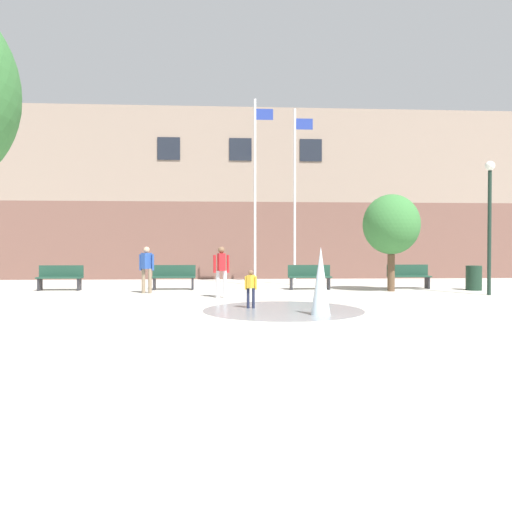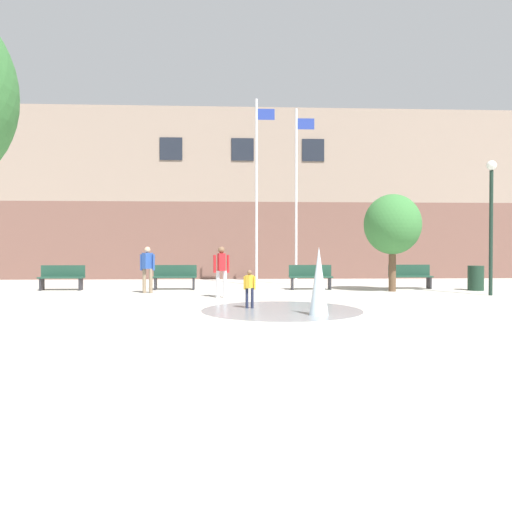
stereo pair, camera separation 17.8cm
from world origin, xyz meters
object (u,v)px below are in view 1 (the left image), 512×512
(flagpole_left, at_px, (256,186))
(trash_can, at_px, (474,278))
(park_bench_far_left, at_px, (60,277))
(park_bench_under_right_flagpole, at_px, (310,277))
(flagpole_right, at_px, (295,191))
(child_in_fountain, at_px, (251,286))
(adult_near_bench, at_px, (147,266))
(street_tree_near_building, at_px, (391,225))
(adult_in_red, at_px, (221,268))
(lamp_post_right_lane, at_px, (490,209))
(park_bench_left_of_flagpoles, at_px, (174,277))
(park_bench_far_right, at_px, (409,276))

(flagpole_left, height_order, trash_can, flagpole_left)
(park_bench_far_left, height_order, park_bench_under_right_flagpole, same)
(park_bench_under_right_flagpole, bearing_deg, flagpole_right, 96.04)
(park_bench_far_left, height_order, flagpole_right, flagpole_right)
(child_in_fountain, bearing_deg, adult_near_bench, 71.37)
(flagpole_left, height_order, street_tree_near_building, flagpole_left)
(flagpole_left, xyz_separation_m, street_tree_near_building, (4.66, -3.10, -1.71))
(street_tree_near_building, bearing_deg, adult_in_red, -162.13)
(child_in_fountain, xyz_separation_m, flagpole_right, (2.25, 7.81, 3.31))
(child_in_fountain, bearing_deg, trash_can, -25.26)
(park_bench_far_left, xyz_separation_m, trash_can, (15.10, -0.84, -0.03))
(adult_in_red, xyz_separation_m, lamp_post_right_lane, (8.77, 0.33, 1.89))
(park_bench_under_right_flagpole, xyz_separation_m, adult_in_red, (-3.26, -2.88, 0.45))
(lamp_post_right_lane, height_order, street_tree_near_building, lamp_post_right_lane)
(park_bench_left_of_flagpoles, relative_size, adult_in_red, 1.01)
(adult_near_bench, bearing_deg, park_bench_left_of_flagpoles, -169.64)
(park_bench_far_left, bearing_deg, trash_can, -3.17)
(child_in_fountain, height_order, adult_in_red, adult_in_red)
(street_tree_near_building, bearing_deg, park_bench_far_right, 46.25)
(flagpole_left, bearing_deg, adult_in_red, -105.23)
(park_bench_under_right_flagpole, relative_size, flagpole_left, 0.21)
(park_bench_left_of_flagpoles, height_order, child_in_fountain, child_in_fountain)
(park_bench_under_right_flagpole, xyz_separation_m, lamp_post_right_lane, (5.51, -2.56, 2.34))
(park_bench_far_right, distance_m, street_tree_near_building, 2.43)
(park_bench_far_left, height_order, lamp_post_right_lane, lamp_post_right_lane)
(flagpole_left, bearing_deg, park_bench_under_right_flagpole, -49.04)
(child_in_fountain, bearing_deg, lamp_post_right_lane, -34.53)
(park_bench_far_left, bearing_deg, lamp_post_right_lane, -10.39)
(child_in_fountain, bearing_deg, flagpole_left, 29.98)
(park_bench_far_right, bearing_deg, park_bench_left_of_flagpoles, 179.77)
(adult_in_red, height_order, flagpole_left, flagpole_left)
(child_in_fountain, distance_m, trash_can, 9.77)
(park_bench_under_right_flagpole, relative_size, flagpole_right, 0.22)
(flagpole_left, height_order, flagpole_right, flagpole_left)
(child_in_fountain, relative_size, street_tree_near_building, 0.28)
(lamp_post_right_lane, bearing_deg, adult_near_bench, 173.28)
(park_bench_far_right, height_order, adult_near_bench, adult_near_bench)
(park_bench_under_right_flagpole, bearing_deg, flagpole_left, 130.96)
(flagpole_right, height_order, street_tree_near_building, flagpole_right)
(park_bench_far_left, relative_size, park_bench_left_of_flagpoles, 1.00)
(flagpole_right, distance_m, lamp_post_right_lane, 7.51)
(adult_in_red, bearing_deg, park_bench_far_left, 51.21)
(adult_near_bench, bearing_deg, adult_in_red, 95.80)
(child_in_fountain, bearing_deg, adult_in_red, 50.09)
(child_in_fountain, relative_size, flagpole_right, 0.13)
(park_bench_far_right, distance_m, adult_in_red, 7.73)
(flagpole_left, bearing_deg, park_bench_far_right, -19.33)
(park_bench_far_left, distance_m, trash_can, 15.12)
(park_bench_far_left, bearing_deg, flagpole_right, 12.85)
(park_bench_left_of_flagpoles, bearing_deg, adult_in_red, -59.82)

